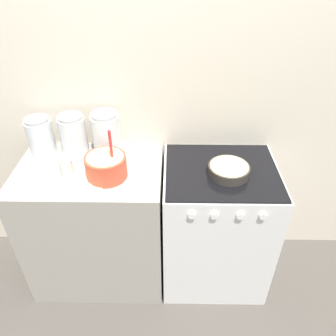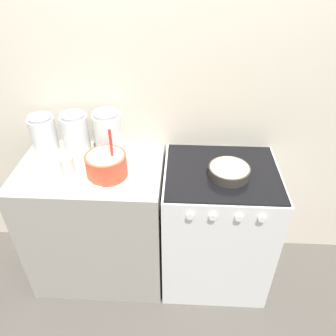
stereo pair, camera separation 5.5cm
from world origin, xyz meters
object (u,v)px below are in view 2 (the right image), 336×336
baking_pan (229,171)px  tin_can (67,166)px  stove (216,227)px  storage_jar_middle (76,135)px  mixing_bowl (106,164)px  storage_jar_left (44,136)px  storage_jar_right (109,135)px

baking_pan → tin_can: bearing=-178.2°
stove → baking_pan: bearing=-52.4°
baking_pan → storage_jar_middle: size_ratio=0.93×
stove → mixing_bowl: mixing_bowl is taller
mixing_bowl → storage_jar_middle: 0.35m
mixing_bowl → storage_jar_left: size_ratio=1.27×
stove → mixing_bowl: 0.85m
storage_jar_middle → mixing_bowl: bearing=-46.7°
baking_pan → storage_jar_right: size_ratio=0.87×
stove → storage_jar_left: bearing=170.5°
storage_jar_right → baking_pan: bearing=-17.2°
storage_jar_left → storage_jar_right: storage_jar_right is taller
stove → storage_jar_right: storage_jar_right is taller
storage_jar_middle → tin_can: storage_jar_middle is taller
storage_jar_right → tin_can: (-0.19, -0.25, -0.06)m
tin_can → stove: bearing=4.4°
baking_pan → storage_jar_left: (-1.13, 0.22, 0.07)m
stove → storage_jar_right: size_ratio=3.39×
mixing_bowl → storage_jar_middle: mixing_bowl is taller
mixing_bowl → tin_can: bearing=-179.7°
stove → baking_pan: baking_pan is taller
storage_jar_right → tin_can: 0.32m
stove → storage_jar_right: bearing=165.2°
baking_pan → tin_can: size_ratio=2.14×
storage_jar_right → tin_can: bearing=-127.2°
mixing_bowl → baking_pan: size_ratio=1.26×
mixing_bowl → stove: bearing=5.8°
mixing_bowl → storage_jar_middle: (-0.24, 0.25, 0.03)m
stove → baking_pan: size_ratio=3.87×
storage_jar_middle → storage_jar_right: bearing=-0.0°
storage_jar_right → storage_jar_middle: bearing=180.0°
storage_jar_middle → storage_jar_right: (0.20, -0.00, 0.01)m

